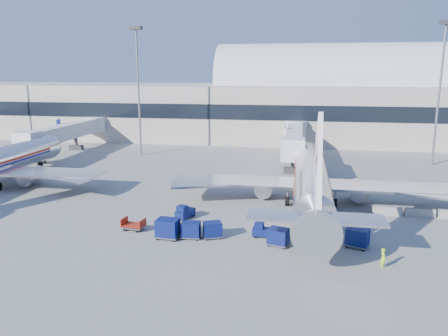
% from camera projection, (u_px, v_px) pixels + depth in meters
% --- Properties ---
extents(ground, '(260.00, 260.00, 0.00)m').
position_uv_depth(ground, '(218.00, 212.00, 47.69)').
color(ground, gray).
rests_on(ground, ground).
extents(terminal, '(170.00, 28.15, 21.00)m').
position_uv_depth(terminal, '(205.00, 104.00, 102.15)').
color(terminal, '#B2AA9E').
rests_on(terminal, ground).
extents(airliner_main, '(32.00, 37.26, 12.07)m').
position_uv_depth(airliner_main, '(311.00, 180.00, 49.70)').
color(airliner_main, silver).
rests_on(airliner_main, ground).
extents(jetbridge_near, '(4.40, 27.50, 6.25)m').
position_uv_depth(jetbridge_near, '(294.00, 137.00, 75.17)').
color(jetbridge_near, silver).
rests_on(jetbridge_near, ground).
extents(jetbridge_mid, '(4.40, 27.50, 6.25)m').
position_uv_depth(jetbridge_mid, '(69.00, 131.00, 82.25)').
color(jetbridge_mid, silver).
rests_on(jetbridge_mid, ground).
extents(mast_west, '(2.00, 1.20, 22.60)m').
position_uv_depth(mast_west, '(138.00, 72.00, 76.68)').
color(mast_west, slate).
rests_on(mast_west, ground).
extents(mast_east, '(2.00, 1.20, 22.60)m').
position_uv_depth(mast_east, '(441.00, 73.00, 68.26)').
color(mast_east, slate).
rests_on(mast_east, ground).
extents(barrier_near, '(3.00, 0.55, 0.90)m').
position_uv_depth(barrier_near, '(387.00, 211.00, 46.48)').
color(barrier_near, '#9E9E96').
rests_on(barrier_near, ground).
extents(barrier_mid, '(3.00, 0.55, 0.90)m').
position_uv_depth(barrier_mid, '(420.00, 213.00, 45.92)').
color(barrier_mid, '#9E9E96').
rests_on(barrier_mid, ground).
extents(tug_lead, '(2.16, 1.21, 1.36)m').
position_uv_depth(tug_lead, '(263.00, 230.00, 40.34)').
color(tug_lead, '#0A134B').
rests_on(tug_lead, ground).
extents(tug_right, '(2.65, 1.64, 1.61)m').
position_uv_depth(tug_right, '(324.00, 225.00, 41.55)').
color(tug_right, '#0A134B').
rests_on(tug_right, ground).
extents(tug_left, '(1.85, 2.48, 1.45)m').
position_uv_depth(tug_left, '(185.00, 212.00, 45.46)').
color(tug_left, '#0A134B').
rests_on(tug_left, ground).
extents(cart_train_a, '(2.07, 1.85, 1.51)m').
position_uv_depth(cart_train_a, '(213.00, 230.00, 40.04)').
color(cart_train_a, '#0A134B').
rests_on(cart_train_a, ground).
extents(cart_train_b, '(1.83, 1.44, 1.54)m').
position_uv_depth(cart_train_b, '(191.00, 230.00, 39.97)').
color(cart_train_b, '#0A134B').
rests_on(cart_train_b, ground).
extents(cart_train_c, '(2.20, 1.75, 1.84)m').
position_uv_depth(cart_train_c, '(168.00, 228.00, 39.88)').
color(cart_train_c, '#0A134B').
rests_on(cart_train_c, ground).
extents(cart_solo_near, '(2.10, 1.81, 1.57)m').
position_uv_depth(cart_solo_near, '(278.00, 237.00, 38.23)').
color(cart_solo_near, '#0A134B').
rests_on(cart_solo_near, ground).
extents(cart_solo_far, '(2.33, 2.08, 1.69)m').
position_uv_depth(cart_solo_far, '(358.00, 237.00, 37.94)').
color(cart_solo_far, '#0A134B').
rests_on(cart_solo_far, ground).
extents(cart_open_red, '(2.22, 1.69, 0.55)m').
position_uv_depth(cart_open_red, '(134.00, 226.00, 42.16)').
color(cart_open_red, slate).
rests_on(cart_open_red, ground).
extents(ramp_worker, '(0.47, 0.64, 1.62)m').
position_uv_depth(ramp_worker, '(383.00, 258.00, 33.93)').
color(ramp_worker, '#96E217').
rests_on(ramp_worker, ground).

